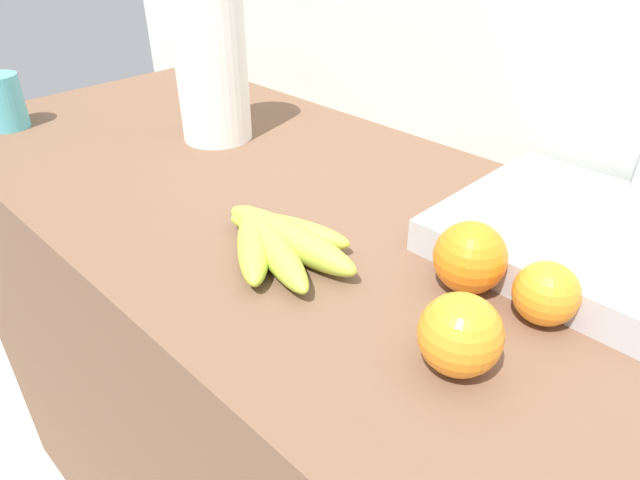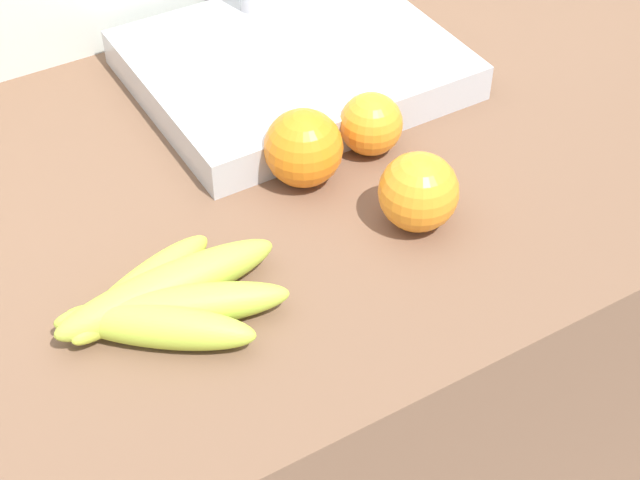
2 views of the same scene
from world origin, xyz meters
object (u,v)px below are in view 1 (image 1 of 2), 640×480
orange_center (460,335)px  paper_towel_roll (211,57)px  orange_front (546,293)px  orange_right (470,257)px  mug (3,102)px  sink_basin (601,241)px  banana_bunch (276,240)px

orange_center → paper_towel_roll: bearing=163.2°
orange_front → orange_right: bearing=-175.3°
orange_front → mug: (-0.96, -0.18, 0.02)m
sink_basin → orange_center: bearing=-93.7°
sink_basin → paper_towel_roll: bearing=-172.1°
paper_towel_roll → sink_basin: (0.64, 0.09, -0.12)m
banana_bunch → paper_towel_roll: bearing=153.7°
paper_towel_roll → mug: 0.41m
paper_towel_roll → orange_front: bearing=-6.0°
banana_bunch → paper_towel_roll: size_ratio=0.69×
orange_right → sink_basin: (0.08, 0.16, -0.02)m
sink_basin → orange_front: bearing=-87.8°
banana_bunch → paper_towel_roll: paper_towel_roll is taller
paper_towel_roll → sink_basin: bearing=7.9°
orange_front → orange_right: (-0.08, -0.01, 0.01)m
banana_bunch → paper_towel_roll: (-0.36, 0.18, 0.12)m
orange_right → mug: bearing=-169.0°
orange_right → orange_center: bearing=-61.7°
orange_right → sink_basin: size_ratio=0.23×
orange_right → mug: 0.89m
orange_front → orange_center: (-0.02, -0.12, 0.01)m
orange_right → orange_center: orange_right is taller
mug → sink_basin: bearing=19.3°
orange_front → orange_center: 0.12m
orange_center → mug: 0.93m
paper_towel_roll → mug: paper_towel_roll is taller
banana_bunch → orange_front: orange_front is taller
orange_front → orange_center: size_ratio=0.86×
sink_basin → mug: sink_basin is taller
banana_bunch → orange_center: size_ratio=2.76×
orange_front → orange_right: size_ratio=0.83×
banana_bunch → sink_basin: bearing=43.7°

